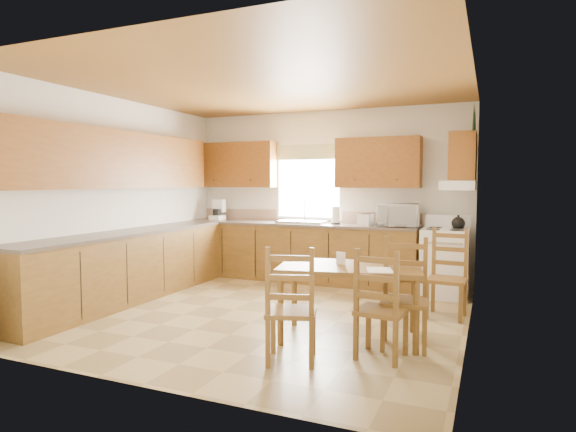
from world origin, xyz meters
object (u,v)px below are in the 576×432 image
at_px(stove, 445,264).
at_px(chair_near_left, 382,304).
at_px(chair_far_left, 405,294).
at_px(microwave, 398,215).
at_px(chair_far_right, 447,274).
at_px(dining_table, 349,302).
at_px(chair_near_right, 292,304).

xyz_separation_m(stove, chair_near_left, (-0.31, -2.63, 0.03)).
bearing_deg(chair_far_left, microwave, 93.90).
bearing_deg(chair_far_right, stove, 100.98).
relative_size(dining_table, chair_far_left, 1.34).
bearing_deg(chair_near_left, microwave, -76.94).
bearing_deg(dining_table, microwave, 78.64).
bearing_deg(dining_table, chair_near_right, -121.50).
height_order(stove, chair_near_right, chair_near_right).
distance_m(stove, chair_far_left, 2.30).
relative_size(chair_near_left, chair_far_left, 0.95).
bearing_deg(chair_near_left, stove, -91.21).
bearing_deg(chair_far_right, chair_near_right, -114.86).
distance_m(chair_near_left, chair_far_right, 1.63).
relative_size(stove, chair_near_right, 0.90).
bearing_deg(chair_near_left, chair_near_right, 34.24).
xyz_separation_m(microwave, chair_far_right, (0.80, -1.30, -0.58)).
xyz_separation_m(stove, microwave, (-0.69, 0.24, 0.63)).
height_order(chair_far_left, chair_far_right, chair_far_left).
xyz_separation_m(chair_near_right, chair_far_left, (0.85, 0.72, 0.01)).
relative_size(chair_near_right, chair_far_right, 1.00).
bearing_deg(chair_far_left, chair_near_left, -120.76).
height_order(stove, microwave, microwave).
bearing_deg(microwave, stove, -29.13).
height_order(chair_near_left, chair_near_right, chair_near_right).
height_order(dining_table, chair_far_right, chair_far_right).
relative_size(chair_near_left, chair_near_right, 0.96).
bearing_deg(chair_far_left, stove, 78.06).
xyz_separation_m(dining_table, chair_near_right, (-0.30, -0.79, 0.14)).
xyz_separation_m(stove, dining_table, (-0.72, -2.23, -0.09)).
bearing_deg(dining_table, chair_far_left, -17.49).
bearing_deg(chair_near_left, chair_far_right, -99.45).
xyz_separation_m(chair_near_left, chair_far_left, (0.14, 0.34, 0.02)).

